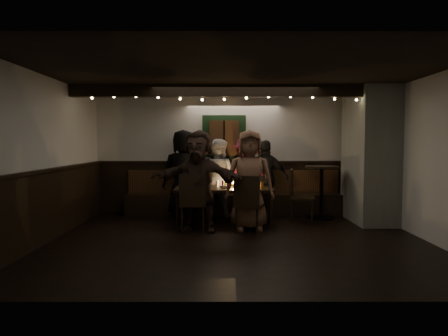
{
  "coord_description": "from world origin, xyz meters",
  "views": [
    {
      "loc": [
        -0.22,
        -6.31,
        1.56
      ],
      "look_at": [
        -0.2,
        1.6,
        1.05
      ],
      "focal_mm": 32.0,
      "sensor_mm": 36.0,
      "label": 1
    }
  ],
  "objects_px": {
    "chair_end": "(297,192)",
    "person_f": "(198,181)",
    "person_b": "(201,179)",
    "person_c": "(218,178)",
    "high_top": "(322,185)",
    "chair_near_left": "(193,199)",
    "person_g": "(249,180)",
    "dining_table": "(224,191)",
    "person_d": "(246,177)",
    "chair_near_right": "(248,201)",
    "person_e": "(266,178)",
    "person_a": "(183,173)"
  },
  "relations": [
    {
      "from": "person_b",
      "to": "person_f",
      "type": "distance_m",
      "value": 1.47
    },
    {
      "from": "person_b",
      "to": "person_g",
      "type": "height_order",
      "value": "person_g"
    },
    {
      "from": "chair_end",
      "to": "person_a",
      "type": "bearing_deg",
      "value": 163.52
    },
    {
      "from": "chair_end",
      "to": "person_f",
      "type": "bearing_deg",
      "value": -157.07
    },
    {
      "from": "person_a",
      "to": "person_e",
      "type": "height_order",
      "value": "person_a"
    },
    {
      "from": "chair_near_right",
      "to": "person_a",
      "type": "bearing_deg",
      "value": 128.03
    },
    {
      "from": "chair_near_left",
      "to": "person_b",
      "type": "relative_size",
      "value": 0.64
    },
    {
      "from": "person_f",
      "to": "person_g",
      "type": "distance_m",
      "value": 0.9
    },
    {
      "from": "chair_near_right",
      "to": "person_e",
      "type": "relative_size",
      "value": 0.62
    },
    {
      "from": "dining_table",
      "to": "person_g",
      "type": "height_order",
      "value": "person_g"
    },
    {
      "from": "chair_end",
      "to": "person_f",
      "type": "relative_size",
      "value": 0.58
    },
    {
      "from": "person_a",
      "to": "person_c",
      "type": "xyz_separation_m",
      "value": [
        0.73,
        -0.03,
        -0.1
      ]
    },
    {
      "from": "dining_table",
      "to": "person_g",
      "type": "distance_m",
      "value": 0.84
    },
    {
      "from": "dining_table",
      "to": "chair_end",
      "type": "distance_m",
      "value": 1.43
    },
    {
      "from": "dining_table",
      "to": "high_top",
      "type": "xyz_separation_m",
      "value": [
        2.0,
        0.4,
        0.06
      ]
    },
    {
      "from": "chair_end",
      "to": "person_e",
      "type": "relative_size",
      "value": 0.64
    },
    {
      "from": "person_d",
      "to": "high_top",
      "type": "bearing_deg",
      "value": 155.53
    },
    {
      "from": "chair_end",
      "to": "person_f",
      "type": "xyz_separation_m",
      "value": [
        -1.88,
        -0.8,
        0.31
      ]
    },
    {
      "from": "chair_end",
      "to": "chair_near_left",
      "type": "bearing_deg",
      "value": -156.76
    },
    {
      "from": "dining_table",
      "to": "chair_near_left",
      "type": "relative_size",
      "value": 1.87
    },
    {
      "from": "person_c",
      "to": "person_a",
      "type": "bearing_deg",
      "value": 21.19
    },
    {
      "from": "person_e",
      "to": "person_a",
      "type": "bearing_deg",
      "value": 11.37
    },
    {
      "from": "chair_near_right",
      "to": "person_g",
      "type": "distance_m",
      "value": 0.41
    },
    {
      "from": "chair_end",
      "to": "person_e",
      "type": "xyz_separation_m",
      "value": [
        -0.54,
        0.69,
        0.22
      ]
    },
    {
      "from": "dining_table",
      "to": "person_e",
      "type": "relative_size",
      "value": 1.18
    },
    {
      "from": "chair_near_right",
      "to": "person_d",
      "type": "relative_size",
      "value": 0.59
    },
    {
      "from": "person_c",
      "to": "person_f",
      "type": "distance_m",
      "value": 1.49
    },
    {
      "from": "chair_near_right",
      "to": "chair_end",
      "type": "distance_m",
      "value": 1.39
    },
    {
      "from": "chair_near_left",
      "to": "chair_end",
      "type": "distance_m",
      "value": 2.16
    },
    {
      "from": "chair_end",
      "to": "high_top",
      "type": "xyz_separation_m",
      "value": [
        0.57,
        0.36,
        0.1
      ]
    },
    {
      "from": "chair_near_right",
      "to": "person_b",
      "type": "relative_size",
      "value": 0.63
    },
    {
      "from": "chair_near_right",
      "to": "person_e",
      "type": "distance_m",
      "value": 1.72
    },
    {
      "from": "chair_near_left",
      "to": "chair_near_right",
      "type": "relative_size",
      "value": 1.02
    },
    {
      "from": "chair_near_right",
      "to": "person_d",
      "type": "xyz_separation_m",
      "value": [
        0.06,
        1.55,
        0.28
      ]
    },
    {
      "from": "person_c",
      "to": "person_b",
      "type": "bearing_deg",
      "value": 21.1
    },
    {
      "from": "chair_near_right",
      "to": "chair_near_left",
      "type": "bearing_deg",
      "value": 174.26
    },
    {
      "from": "person_a",
      "to": "person_c",
      "type": "distance_m",
      "value": 0.74
    },
    {
      "from": "person_g",
      "to": "dining_table",
      "type": "bearing_deg",
      "value": 122.61
    },
    {
      "from": "person_g",
      "to": "high_top",
      "type": "bearing_deg",
      "value": 32.69
    },
    {
      "from": "dining_table",
      "to": "person_c",
      "type": "height_order",
      "value": "person_c"
    },
    {
      "from": "chair_near_left",
      "to": "person_b",
      "type": "height_order",
      "value": "person_b"
    },
    {
      "from": "dining_table",
      "to": "person_d",
      "type": "bearing_deg",
      "value": 53.92
    },
    {
      "from": "person_b",
      "to": "person_c",
      "type": "bearing_deg",
      "value": 156.11
    },
    {
      "from": "chair_near_left",
      "to": "person_c",
      "type": "relative_size",
      "value": 0.62
    },
    {
      "from": "dining_table",
      "to": "person_b",
      "type": "height_order",
      "value": "person_b"
    },
    {
      "from": "chair_near_left",
      "to": "person_a",
      "type": "distance_m",
      "value": 1.6
    },
    {
      "from": "high_top",
      "to": "person_f",
      "type": "bearing_deg",
      "value": -154.76
    },
    {
      "from": "person_a",
      "to": "high_top",
      "type": "bearing_deg",
      "value": 164.75
    },
    {
      "from": "dining_table",
      "to": "person_d",
      "type": "height_order",
      "value": "person_d"
    },
    {
      "from": "person_c",
      "to": "person_f",
      "type": "height_order",
      "value": "person_f"
    }
  ]
}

